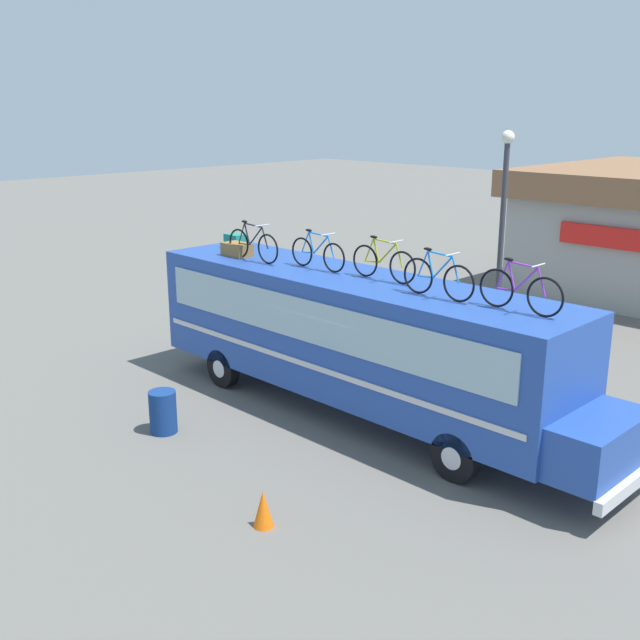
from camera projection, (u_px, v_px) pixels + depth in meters
ground_plane at (350, 411)px, 17.57m from camera, size 120.00×120.00×0.00m
bus at (358, 336)px, 16.93m from camera, size 11.96×2.49×3.18m
luggage_bag_1 at (236, 241)px, 19.89m from camera, size 0.53×0.38×0.38m
luggage_bag_2 at (237, 249)px, 18.92m from camera, size 0.74×0.47×0.32m
rooftop_bicycle_1 at (253, 245)px, 18.27m from camera, size 1.79×0.44×0.95m
rooftop_bicycle_2 at (317, 253)px, 17.34m from camera, size 1.70×0.44×0.89m
rooftop_bicycle_3 at (383, 262)px, 16.24m from camera, size 1.75×0.44×0.94m
rooftop_bicycle_4 at (438, 278)px, 14.77m from camera, size 1.69×0.44×0.96m
rooftop_bicycle_5 at (520, 290)px, 13.75m from camera, size 1.72×0.44×0.96m
trash_bin at (163, 412)px, 16.32m from camera, size 0.59×0.59×0.93m
traffic_cone at (263, 509)px, 12.68m from camera, size 0.35×0.35×0.66m
street_lamp at (502, 232)px, 19.31m from camera, size 0.33×0.33×6.21m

